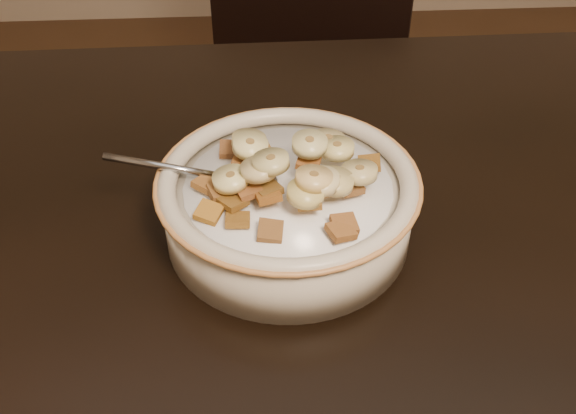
{
  "coord_description": "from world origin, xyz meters",
  "views": [
    {
      "loc": [
        -0.22,
        -0.39,
        1.16
      ],
      "look_at": [
        -0.19,
        0.05,
        0.78
      ],
      "focal_mm": 40.0,
      "sensor_mm": 36.0,
      "label": 1
    }
  ],
  "objects": [
    {
      "name": "cereal_square_0",
      "position": [
        -0.21,
        0.03,
        0.82
      ],
      "size": [
        0.03,
        0.03,
        0.01
      ],
      "primitive_type": "cube",
      "rotation": [
        -0.15,
        -0.04,
        0.46
      ],
      "color": "brown",
      "rests_on": "milk"
    },
    {
      "name": "cereal_square_13",
      "position": [
        -0.24,
        0.01,
        0.81
      ],
      "size": [
        0.02,
        0.02,
        0.01
      ],
      "primitive_type": "cube",
      "rotation": [
        0.23,
        -0.03,
        3.12
      ],
      "color": "olive",
      "rests_on": "milk"
    },
    {
      "name": "cereal_square_20",
      "position": [
        -0.15,
        -0.01,
        0.81
      ],
      "size": [
        0.02,
        0.02,
        0.01
      ],
      "primitive_type": "cube",
      "rotation": [
        0.14,
        0.05,
        0.17
      ],
      "color": "brown",
      "rests_on": "milk"
    },
    {
      "name": "milk",
      "position": [
        -0.19,
        0.05,
        0.8
      ],
      "size": [
        0.19,
        0.19,
        0.0
      ],
      "primitive_type": "cylinder",
      "color": "white",
      "rests_on": "cereal_bowl"
    },
    {
      "name": "cereal_square_3",
      "position": [
        -0.17,
        0.06,
        0.82
      ],
      "size": [
        0.03,
        0.03,
        0.01
      ],
      "primitive_type": "cube",
      "rotation": [
        -0.09,
        -0.16,
        2.86
      ],
      "color": "brown",
      "rests_on": "milk"
    },
    {
      "name": "banana_slice_2",
      "position": [
        -0.21,
        0.04,
        0.84
      ],
      "size": [
        0.04,
        0.03,
        0.01
      ],
      "primitive_type": "cylinder",
      "rotation": [
        0.03,
        0.11,
        3.02
      ],
      "color": "#D2C280",
      "rests_on": "milk"
    },
    {
      "name": "cereal_square_22",
      "position": [
        -0.22,
        0.09,
        0.81
      ],
      "size": [
        0.02,
        0.02,
        0.01
      ],
      "primitive_type": "cube",
      "rotation": [
        -0.19,
        -0.04,
        0.24
      ],
      "color": "brown",
      "rests_on": "milk"
    },
    {
      "name": "cereal_square_6",
      "position": [
        -0.26,
        0.02,
        0.81
      ],
      "size": [
        0.03,
        0.03,
        0.01
      ],
      "primitive_type": "cube",
      "rotation": [
        -0.13,
        -0.17,
        2.75
      ],
      "color": "#9B6720",
      "rests_on": "milk"
    },
    {
      "name": "cereal_square_8",
      "position": [
        -0.14,
        0.04,
        0.81
      ],
      "size": [
        0.03,
        0.03,
        0.01
      ],
      "primitive_type": "cube",
      "rotation": [
        -0.16,
        0.12,
        0.39
      ],
      "color": "brown",
      "rests_on": "milk"
    },
    {
      "name": "banana_slice_10",
      "position": [
        -0.23,
        0.09,
        0.83
      ],
      "size": [
        0.04,
        0.04,
        0.01
      ],
      "primitive_type": "cylinder",
      "rotation": [
        -0.03,
        0.12,
        0.26
      ],
      "color": "#EDD87E",
      "rests_on": "milk"
    },
    {
      "name": "cereal_square_11",
      "position": [
        -0.17,
        0.03,
        0.82
      ],
      "size": [
        0.02,
        0.02,
        0.01
      ],
      "primitive_type": "cube",
      "rotation": [
        -0.2,
        0.03,
        1.68
      ],
      "color": "#955B2E",
      "rests_on": "milk"
    },
    {
      "name": "banana_slice_9",
      "position": [
        -0.15,
        0.09,
        0.82
      ],
      "size": [
        0.03,
        0.03,
        0.01
      ],
      "primitive_type": "cylinder",
      "rotation": [
        0.1,
        0.02,
        1.46
      ],
      "color": "#C7BF83",
      "rests_on": "milk"
    },
    {
      "name": "banana_slice_0",
      "position": [
        -0.15,
        0.08,
        0.82
      ],
      "size": [
        0.03,
        0.03,
        0.01
      ],
      "primitive_type": "cylinder",
      "rotation": [
        0.03,
        0.01,
        3.07
      ],
      "color": "#D2BE84",
      "rests_on": "milk"
    },
    {
      "name": "banana_slice_4",
      "position": [
        -0.22,
        0.04,
        0.83
      ],
      "size": [
        0.04,
        0.04,
        0.01
      ],
      "primitive_type": "cylinder",
      "rotation": [
        -0.11,
        0.08,
        1.82
      ],
      "color": "beige",
      "rests_on": "milk"
    },
    {
      "name": "cereal_square_16",
      "position": [
        -0.24,
        0.05,
        0.81
      ],
      "size": [
        0.02,
        0.02,
        0.01
      ],
      "primitive_type": "cube",
      "rotation": [
        -0.19,
        0.08,
        1.81
      ],
      "color": "brown",
      "rests_on": "milk"
    },
    {
      "name": "cereal_square_7",
      "position": [
        -0.22,
        0.1,
        0.82
      ],
      "size": [
        0.02,
        0.02,
        0.01
      ],
      "primitive_type": "cube",
      "rotation": [
        0.01,
        -0.01,
        1.82
      ],
      "color": "brown",
      "rests_on": "milk"
    },
    {
      "name": "banana_slice_5",
      "position": [
        -0.22,
        0.07,
        0.83
      ],
      "size": [
        0.04,
        0.04,
        0.02
      ],
      "primitive_type": "cylinder",
      "rotation": [
        0.11,
        0.1,
        0.2
      ],
      "color": "#F9EBA0",
      "rests_on": "milk"
    },
    {
      "name": "banana_slice_8",
      "position": [
        -0.17,
        0.02,
        0.84
      ],
      "size": [
        0.04,
        0.04,
        0.01
      ],
      "primitive_type": "cylinder",
      "rotation": [
        0.13,
        -0.03,
        2.58
      ],
      "color": "#D6B673",
      "rests_on": "milk"
    },
    {
      "name": "chair",
      "position": [
        -0.1,
        0.67,
        0.46
      ],
      "size": [
        0.51,
        0.51,
        0.92
      ],
      "primitive_type": "cube",
      "rotation": [
        0.0,
        0.0,
        -0.31
      ],
      "color": "black",
      "rests_on": "floor"
    },
    {
      "name": "banana_slice_1",
      "position": [
        -0.17,
        0.03,
        0.83
      ],
      "size": [
        0.04,
        0.04,
        0.01
      ],
      "primitive_type": "cylinder",
      "rotation": [
        0.02,
        -0.1,
        0.28
      ],
      "color": "beige",
      "rests_on": "milk"
    },
    {
      "name": "cereal_square_18",
      "position": [
        -0.21,
        -0.01,
        0.81
      ],
      "size": [
        0.02,
        0.02,
        0.01
      ],
      "primitive_type": "cube",
      "rotation": [
        -0.22,
        -0.14,
        3.04
      ],
      "color": "brown",
      "rests_on": "milk"
    },
    {
      "name": "cereal_square_10",
      "position": [
        -0.23,
        0.03,
        0.82
      ],
      "size": [
        0.03,
        0.03,
        0.01
      ],
      "primitive_type": "cube",
      "rotation": [
        -0.13,
        0.04,
        1.89
      ],
      "color": "brown",
      "rests_on": "milk"
    },
    {
      "name": "cereal_square_5",
      "position": [
        -0.25,
        0.05,
        0.82
      ],
      "size": [
        0.02,
        0.02,
        0.01
      ],
      "primitive_type": "cube",
      "rotation": [
        -0.21,
        0.02,
        3.05
      ],
      "color": "brown",
      "rests_on": "milk"
    },
    {
      "name": "cereal_bowl",
      "position": [
        -0.19,
        0.05,
        0.78
      ],
      "size": [
        0.22,
        0.22,
        0.05
      ],
      "primitive_type": "cylinder",
      "color": "#BBAD97",
      "rests_on": "table"
    },
    {
      "name": "banana_slice_3",
      "position": [
        -0.24,
        0.04,
        0.82
      ],
      "size": [
        0.04,
        0.04,
        0.01
      ],
      "primitive_type": "cylinder",
      "rotation": [
        -0.12,
        -0.03,
        1.37
      ],
      "color": "beige",
      "rests_on": "milk"
    },
    {
      "name": "banana_slice_11",
      "position": [
        -0.17,
        0.07,
        0.84
      ],
      "size": [
        0.04,
        0.04,
        0.01
      ],
      "primitive_type": "cylinder",
      "rotation": [
        -0.1,
        -0.05,
        2.76
      ],
      "color": "#CAC282",
      "rests_on": "milk"
    },
    {
      "name": "banana_slice_6",
      "position": [
        -0.15,
        0.03,
        0.83
      ],
      "size": [
        0.04,
        0.04,
        0.01
      ],
      "primitive_type": "cylinder",
      "rotation": [
        -0.01,
        -0.1,
        2.81
      ],
      "color": "tan",
      "rests_on": "milk"
    },
    {
      "name": "cereal_square_4",
      "position": [
        -0.21,
        0.02,
        0.82
      ],
      "size": [
        0.02,
        0.02,
        0.01
      ],
      "primitive_type": "cube",
      "rotation": [
        -0.19,
        -0.07,
        0.23
      ],
      "color": "brown",
      "rests_on": "milk"
    },
    {
      "name": "cereal_square_9",
      "position": [
        -0.18,
        0.02,
        0.82
      ],
      "size": [
        0.02,
        0.02,
        0.01
      ],
      "primitive_type": "cube",
      "rotation": [
        -0.11,
        -0.0,
        1.5
      ],
      "color": "olive",
      "rests_on": "milk"
    },
    {
      "name": "banana_slice_12",
      "position": [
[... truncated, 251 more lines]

